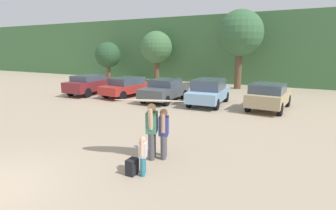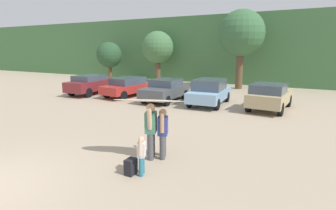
{
  "view_description": "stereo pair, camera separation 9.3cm",
  "coord_description": "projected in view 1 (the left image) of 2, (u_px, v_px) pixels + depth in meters",
  "views": [
    {
      "loc": [
        6.75,
        -3.19,
        3.41
      ],
      "look_at": [
        1.44,
        7.15,
        0.94
      ],
      "focal_mm": 28.29,
      "sensor_mm": 36.0,
      "label": 1
    },
    {
      "loc": [
        6.83,
        -3.15,
        3.41
      ],
      "look_at": [
        1.44,
        7.15,
        0.94
      ],
      "focal_mm": 28.29,
      "sensor_mm": 36.0,
      "label": 2
    }
  ],
  "objects": [
    {
      "name": "parked_car_red",
      "position": [
        127.0,
        86.0,
        19.33
      ],
      "size": [
        2.21,
        4.41,
        1.38
      ],
      "rotation": [
        0.0,
        0.0,
        1.46
      ],
      "color": "#B72D28",
      "rests_on": "ground_plane"
    },
    {
      "name": "parked_car_dark_gray",
      "position": [
        165.0,
        90.0,
        17.59
      ],
      "size": [
        1.89,
        4.07,
        1.46
      ],
      "rotation": [
        0.0,
        0.0,
        1.58
      ],
      "color": "#4C4F54",
      "rests_on": "ground_plane"
    },
    {
      "name": "tree_center_right",
      "position": [
        240.0,
        34.0,
        22.32
      ],
      "size": [
        3.88,
        3.88,
        6.68
      ],
      "color": "brown",
      "rests_on": "ground_plane"
    },
    {
      "name": "parked_car_tan",
      "position": [
        269.0,
        96.0,
        15.07
      ],
      "size": [
        2.17,
        4.19,
        1.54
      ],
      "rotation": [
        0.0,
        0.0,
        1.49
      ],
      "color": "tan",
      "rests_on": "ground_plane"
    },
    {
      "name": "parked_car_maroon",
      "position": [
        92.0,
        84.0,
        20.41
      ],
      "size": [
        2.03,
        4.76,
        1.48
      ],
      "rotation": [
        0.0,
        0.0,
        1.64
      ],
      "color": "maroon",
      "rests_on": "ground_plane"
    },
    {
      "name": "hillside_ridge",
      "position": [
        242.0,
        49.0,
        30.91
      ],
      "size": [
        108.0,
        12.0,
        6.73
      ],
      "primitive_type": "cube",
      "color": "#427042",
      "rests_on": "ground_plane"
    },
    {
      "name": "person_companion",
      "position": [
        164.0,
        130.0,
        8.3
      ],
      "size": [
        0.42,
        0.71,
        1.6
      ],
      "rotation": [
        0.0,
        0.0,
        3.52
      ],
      "color": "#4C4C51",
      "rests_on": "ground_plane"
    },
    {
      "name": "parked_car_sky_blue",
      "position": [
        209.0,
        91.0,
        16.42
      ],
      "size": [
        2.06,
        4.16,
        1.6
      ],
      "rotation": [
        0.0,
        0.0,
        1.63
      ],
      "color": "#84ADD1",
      "rests_on": "ground_plane"
    },
    {
      "name": "tree_ridge_back",
      "position": [
        108.0,
        55.0,
        29.17
      ],
      "size": [
        2.8,
        2.8,
        4.19
      ],
      "color": "brown",
      "rests_on": "ground_plane"
    },
    {
      "name": "tree_center",
      "position": [
        156.0,
        48.0,
        27.07
      ],
      "size": [
        3.24,
        3.24,
        5.22
      ],
      "color": "brown",
      "rests_on": "ground_plane"
    },
    {
      "name": "backpack_dropped",
      "position": [
        132.0,
        167.0,
        7.29
      ],
      "size": [
        0.24,
        0.34,
        0.45
      ],
      "color": "black",
      "rests_on": "ground_plane"
    },
    {
      "name": "surfboard_cream",
      "position": [
        149.0,
        101.0,
        7.94
      ],
      "size": [
        2.25,
        1.32,
        0.19
      ],
      "rotation": [
        0.0,
        0.0,
        3.49
      ],
      "color": "beige"
    },
    {
      "name": "person_adult",
      "position": [
        152.0,
        128.0,
        8.25
      ],
      "size": [
        0.46,
        0.79,
        1.78
      ],
      "rotation": [
        0.0,
        0.0,
        3.52
      ],
      "color": "#4C4C51",
      "rests_on": "ground_plane"
    },
    {
      "name": "person_child",
      "position": [
        143.0,
        153.0,
        7.2
      ],
      "size": [
        0.29,
        0.46,
        1.1
      ],
      "rotation": [
        0.0,
        0.0,
        3.52
      ],
      "color": "teal",
      "rests_on": "ground_plane"
    }
  ]
}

